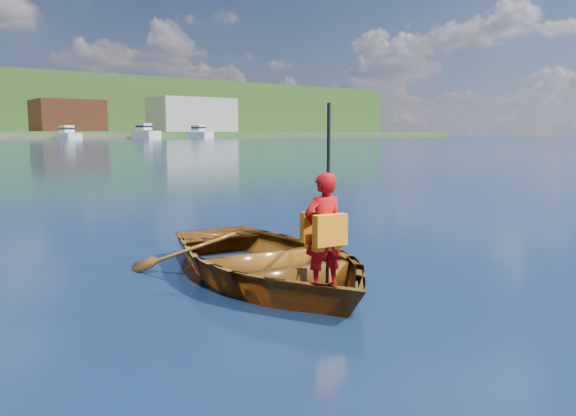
{
  "coord_description": "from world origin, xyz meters",
  "views": [
    {
      "loc": [
        -2.55,
        -4.98,
        1.62
      ],
      "look_at": [
        1.19,
        0.01,
        0.78
      ],
      "focal_mm": 35.0,
      "sensor_mm": 36.0,
      "label": 1
    }
  ],
  "objects": [
    {
      "name": "ground",
      "position": [
        0.0,
        0.0,
        0.0
      ],
      "size": [
        600.0,
        600.0,
        0.0
      ],
      "color": "#11283F",
      "rests_on": "ground"
    },
    {
      "name": "rowboat",
      "position": [
        0.9,
        0.01,
        0.22
      ],
      "size": [
        2.97,
        3.84,
        0.73
      ],
      "color": "brown",
      "rests_on": "ground"
    },
    {
      "name": "child_paddler",
      "position": [
        0.93,
        -0.91,
        0.68
      ],
      "size": [
        0.45,
        0.37,
        1.81
      ],
      "color": "#AF0B0D",
      "rests_on": "ground"
    },
    {
      "name": "hillside_trees",
      "position": [
        61.86,
        239.73,
        18.52
      ],
      "size": [
        213.47,
        77.9,
        25.17
      ],
      "color": "#382314",
      "rests_on": "ground"
    }
  ]
}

